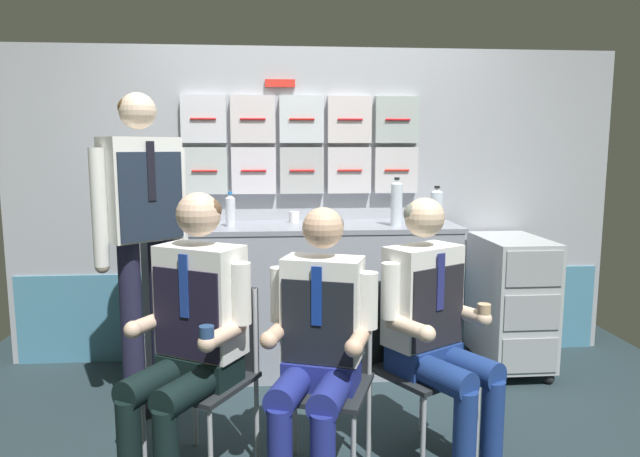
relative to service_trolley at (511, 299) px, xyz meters
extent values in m
cube|color=#A3A7B0|center=(-1.27, 0.39, 0.60)|extent=(4.20, 0.06, 2.15)
cube|color=teal|center=(-1.27, 0.35, -0.17)|extent=(4.12, 0.01, 0.62)
cube|color=#B5BEBD|center=(-2.02, 0.33, 0.85)|extent=(0.30, 0.06, 0.31)
cylinder|color=red|center=(-2.02, 0.29, 0.85)|extent=(0.17, 0.01, 0.01)
cube|color=silver|center=(-1.70, 0.33, 0.85)|extent=(0.30, 0.06, 0.31)
cylinder|color=red|center=(-1.70, 0.29, 0.85)|extent=(0.17, 0.01, 0.01)
cube|color=#B0B2B3|center=(-1.37, 0.33, 0.85)|extent=(0.30, 0.06, 0.31)
cylinder|color=red|center=(-1.37, 0.29, 0.85)|extent=(0.17, 0.01, 0.01)
cube|color=silver|center=(-1.05, 0.33, 0.85)|extent=(0.30, 0.06, 0.31)
cylinder|color=red|center=(-1.05, 0.29, 0.85)|extent=(0.17, 0.01, 0.01)
cube|color=silver|center=(-0.72, 0.33, 0.85)|extent=(0.30, 0.06, 0.31)
cylinder|color=red|center=(-0.72, 0.29, 0.85)|extent=(0.17, 0.01, 0.01)
cube|color=silver|center=(-2.02, 0.33, 1.19)|extent=(0.30, 0.06, 0.31)
cylinder|color=red|center=(-2.02, 0.29, 1.19)|extent=(0.17, 0.01, 0.01)
cube|color=silver|center=(-1.70, 0.33, 1.19)|extent=(0.30, 0.06, 0.31)
cylinder|color=red|center=(-1.70, 0.29, 1.19)|extent=(0.17, 0.01, 0.01)
cube|color=silver|center=(-1.37, 0.33, 1.19)|extent=(0.30, 0.06, 0.31)
cylinder|color=red|center=(-1.37, 0.29, 1.19)|extent=(0.17, 0.01, 0.01)
cube|color=silver|center=(-1.05, 0.33, 1.19)|extent=(0.30, 0.06, 0.31)
cylinder|color=red|center=(-1.05, 0.29, 1.19)|extent=(0.17, 0.01, 0.01)
cube|color=#A6B3B0|center=(-0.72, 0.33, 1.19)|extent=(0.30, 0.06, 0.31)
cylinder|color=red|center=(-0.72, 0.29, 1.19)|extent=(0.17, 0.01, 0.01)
cube|color=red|center=(-1.51, 0.34, 1.43)|extent=(0.20, 0.02, 0.05)
cube|color=#9499A8|center=(-1.37, 0.10, 0.00)|extent=(1.98, 0.52, 0.95)
cube|color=gray|center=(-1.37, 0.10, 0.49)|extent=(2.02, 0.53, 0.03)
sphere|color=black|center=(-0.15, -0.27, -0.44)|extent=(0.07, 0.07, 0.07)
sphere|color=black|center=(0.16, -0.27, -0.44)|extent=(0.07, 0.07, 0.07)
sphere|color=black|center=(-0.15, 0.28, -0.44)|extent=(0.07, 0.07, 0.07)
sphere|color=black|center=(0.16, 0.28, -0.44)|extent=(0.07, 0.07, 0.07)
cube|color=#AFB5B9|center=(0.00, 0.00, 0.00)|extent=(0.40, 0.64, 0.82)
cube|color=#9BA1A5|center=(0.00, -0.32, -0.27)|extent=(0.35, 0.01, 0.22)
cube|color=#9BA1A5|center=(0.00, -0.32, 0.00)|extent=(0.35, 0.01, 0.22)
cube|color=#9BA1A5|center=(0.00, -0.32, 0.28)|extent=(0.35, 0.01, 0.22)
cylinder|color=#28282D|center=(0.00, -0.30, 0.39)|extent=(0.32, 0.02, 0.02)
cylinder|color=#A8AAAF|center=(-2.15, -1.15, -0.27)|extent=(0.02, 0.02, 0.42)
cylinder|color=#A8AAAF|center=(-1.84, -1.34, -0.27)|extent=(0.02, 0.02, 0.42)
cylinder|color=#A8AAAF|center=(-1.97, -0.84, -0.27)|extent=(0.02, 0.02, 0.42)
cylinder|color=#A8AAAF|center=(-1.66, -1.03, -0.27)|extent=(0.02, 0.02, 0.42)
cube|color=#222629|center=(-1.91, -1.09, -0.04)|extent=(0.55, 0.55, 0.02)
cube|color=#222629|center=(-1.81, -0.93, 0.17)|extent=(0.33, 0.21, 0.40)
cylinder|color=#A8AAAF|center=(-1.97, -0.84, 0.17)|extent=(0.02, 0.02, 0.40)
cylinder|color=#A8AAAF|center=(-1.66, -1.03, 0.17)|extent=(0.02, 0.02, 0.40)
cylinder|color=black|center=(-2.17, -1.34, -0.21)|extent=(0.10, 0.10, 0.41)
cylinder|color=black|center=(-2.08, -1.19, 0.02)|extent=(0.31, 0.40, 0.13)
cylinder|color=black|center=(-1.91, -1.29, 0.02)|extent=(0.31, 0.40, 0.13)
cube|color=black|center=(-1.91, -1.09, 0.03)|extent=(0.40, 0.35, 0.12)
cube|color=white|center=(-1.90, -1.07, 0.33)|extent=(0.42, 0.36, 0.49)
cube|color=black|center=(-1.95, -1.16, 0.29)|extent=(0.30, 0.18, 0.39)
cube|color=navy|center=(-1.96, -1.17, 0.42)|extent=(0.04, 0.03, 0.27)
cylinder|color=white|center=(-2.08, -0.96, 0.39)|extent=(0.08, 0.08, 0.27)
cylinder|color=beige|center=(-2.12, -1.07, 0.23)|extent=(0.18, 0.25, 0.07)
sphere|color=beige|center=(-2.18, -1.16, 0.23)|extent=(0.08, 0.08, 0.08)
cylinder|color=white|center=(-1.71, -1.18, 0.39)|extent=(0.08, 0.08, 0.27)
cylinder|color=beige|center=(-1.79, -1.27, 0.23)|extent=(0.18, 0.25, 0.07)
sphere|color=beige|center=(-1.84, -1.36, 0.23)|extent=(0.08, 0.08, 0.08)
cylinder|color=navy|center=(-1.84, -1.36, 0.27)|extent=(0.06, 0.06, 0.06)
sphere|color=beige|center=(-1.90, -1.07, 0.71)|extent=(0.19, 0.19, 0.19)
ellipsoid|color=brown|center=(-1.89, -1.06, 0.73)|extent=(0.25, 0.25, 0.14)
cylinder|color=#A8AAAF|center=(-1.60, -1.30, -0.27)|extent=(0.02, 0.02, 0.42)
cylinder|color=#A8AAAF|center=(-1.48, -0.97, -0.27)|extent=(0.02, 0.02, 0.42)
cylinder|color=#A8AAAF|center=(-1.14, -1.09, -0.27)|extent=(0.02, 0.02, 0.42)
cube|color=#222629|center=(-1.37, -1.20, -0.04)|extent=(0.51, 0.51, 0.02)
cube|color=#222629|center=(-1.30, -1.02, 0.17)|extent=(0.36, 0.15, 0.40)
cylinder|color=#A8AAAF|center=(-1.48, -0.97, 0.17)|extent=(0.02, 0.02, 0.40)
cylinder|color=#A8AAAF|center=(-1.14, -1.09, 0.17)|extent=(0.02, 0.02, 0.40)
cylinder|color=navy|center=(-1.50, -1.32, 0.02)|extent=(0.24, 0.38, 0.13)
cylinder|color=navy|center=(-1.34, -1.37, 0.02)|extent=(0.24, 0.38, 0.13)
cube|color=navy|center=(-1.37, -1.20, 0.03)|extent=(0.37, 0.30, 0.12)
cube|color=white|center=(-1.36, -1.18, 0.31)|extent=(0.38, 0.29, 0.45)
cube|color=black|center=(-1.39, -1.27, 0.27)|extent=(0.30, 0.12, 0.36)
cube|color=navy|center=(-1.40, -1.28, 0.39)|extent=(0.04, 0.02, 0.25)
cylinder|color=white|center=(-1.55, -1.11, 0.36)|extent=(0.08, 0.08, 0.24)
cylinder|color=#D9AC8C|center=(-1.56, -1.21, 0.22)|extent=(0.14, 0.23, 0.07)
sphere|color=#D9AC8C|center=(-1.60, -1.31, 0.22)|extent=(0.08, 0.08, 0.08)
cylinder|color=white|center=(-1.18, -1.24, 0.36)|extent=(0.08, 0.08, 0.24)
cylinder|color=#D9AC8C|center=(-1.23, -1.33, 0.22)|extent=(0.14, 0.23, 0.07)
sphere|color=#D9AC8C|center=(-1.26, -1.43, 0.22)|extent=(0.08, 0.08, 0.08)
sphere|color=#D9AC8C|center=(-1.36, -1.18, 0.66)|extent=(0.18, 0.18, 0.18)
ellipsoid|color=gray|center=(-1.36, -1.16, 0.68)|extent=(0.22, 0.21, 0.12)
cylinder|color=#A8AAAF|center=(-0.93, -1.29, -0.27)|extent=(0.02, 0.02, 0.42)
cylinder|color=#A8AAAF|center=(-0.62, -1.11, -0.27)|extent=(0.02, 0.02, 0.42)
cylinder|color=#A8AAAF|center=(-1.12, -0.98, -0.27)|extent=(0.02, 0.02, 0.42)
cylinder|color=#A8AAAF|center=(-0.81, -0.80, -0.27)|extent=(0.02, 0.02, 0.42)
cube|color=#222629|center=(-0.87, -1.04, -0.04)|extent=(0.55, 0.55, 0.02)
cube|color=#222629|center=(-0.97, -0.88, 0.17)|extent=(0.33, 0.21, 0.40)
cylinder|color=#A8AAAF|center=(-1.12, -0.98, 0.17)|extent=(0.02, 0.02, 0.40)
cylinder|color=#A8AAAF|center=(-0.81, -0.80, 0.17)|extent=(0.02, 0.02, 0.40)
cylinder|color=navy|center=(-0.78, -1.37, -0.21)|extent=(0.10, 0.10, 0.41)
cylinder|color=navy|center=(-0.62, -1.28, -0.21)|extent=(0.10, 0.10, 0.41)
cylinder|color=navy|center=(-0.86, -1.23, 0.02)|extent=(0.30, 0.38, 0.13)
cylinder|color=navy|center=(-0.71, -1.14, 0.02)|extent=(0.30, 0.38, 0.13)
cube|color=navy|center=(-0.87, -1.04, 0.03)|extent=(0.39, 0.34, 0.12)
cube|color=white|center=(-0.88, -1.03, 0.32)|extent=(0.40, 0.35, 0.47)
cube|color=black|center=(-0.83, -1.11, 0.28)|extent=(0.28, 0.17, 0.37)
cube|color=navy|center=(-0.82, -1.12, 0.40)|extent=(0.04, 0.03, 0.26)
cylinder|color=white|center=(-1.06, -1.13, 0.37)|extent=(0.08, 0.08, 0.25)
cylinder|color=beige|center=(-0.99, -1.21, 0.22)|extent=(0.18, 0.24, 0.07)
sphere|color=beige|center=(-0.93, -1.30, 0.22)|extent=(0.08, 0.08, 0.08)
cylinder|color=white|center=(-0.70, -0.92, 0.37)|extent=(0.08, 0.08, 0.25)
cylinder|color=beige|center=(-0.67, -1.02, 0.22)|extent=(0.18, 0.24, 0.07)
sphere|color=beige|center=(-0.61, -1.11, 0.22)|extent=(0.08, 0.08, 0.08)
cylinder|color=tan|center=(-0.61, -1.11, 0.26)|extent=(0.06, 0.06, 0.06)
sphere|color=beige|center=(-0.88, -1.03, 0.68)|extent=(0.18, 0.18, 0.18)
ellipsoid|color=gray|center=(-0.89, -1.01, 0.70)|extent=(0.24, 0.23, 0.13)
cube|color=black|center=(-2.35, -0.46, -0.45)|extent=(0.22, 0.24, 0.06)
cube|color=black|center=(-2.20, -0.33, -0.45)|extent=(0.22, 0.24, 0.06)
cylinder|color=#1F1E36|center=(-2.36, -0.43, 0.04)|extent=(0.12, 0.12, 0.92)
cylinder|color=#1F1E36|center=(-2.22, -0.32, 0.04)|extent=(0.12, 0.12, 0.92)
cube|color=white|center=(-2.29, -0.37, 0.78)|extent=(0.45, 0.43, 0.56)
cube|color=#1D2839|center=(-2.22, -0.47, 0.74)|extent=(0.29, 0.24, 0.47)
cube|color=black|center=(-2.21, -0.47, 0.88)|extent=(0.04, 0.03, 0.31)
cylinder|color=white|center=(-2.48, -0.52, 0.69)|extent=(0.08, 0.08, 0.62)
sphere|color=beige|center=(-2.48, -0.52, 0.38)|extent=(0.08, 0.08, 0.08)
cylinder|color=white|center=(-2.11, -0.22, 0.69)|extent=(0.08, 0.08, 0.62)
sphere|color=beige|center=(-2.11, -0.22, 0.38)|extent=(0.08, 0.08, 0.08)
sphere|color=beige|center=(-2.29, -0.37, 1.20)|extent=(0.20, 0.20, 0.20)
ellipsoid|color=brown|center=(-2.30, -0.36, 1.22)|extent=(0.26, 0.26, 0.14)
cylinder|color=silver|center=(-1.84, 0.07, 0.59)|extent=(0.06, 0.06, 0.18)
cone|color=silver|center=(-1.84, 0.07, 0.69)|extent=(0.06, 0.06, 0.02)
cylinder|color=blue|center=(-1.84, 0.07, 0.72)|extent=(0.03, 0.03, 0.02)
cylinder|color=silver|center=(-0.50, 0.08, 0.61)|extent=(0.08, 0.08, 0.21)
cone|color=silver|center=(-0.50, 0.08, 0.72)|extent=(0.08, 0.08, 0.02)
cylinder|color=black|center=(-0.50, 0.08, 0.75)|extent=(0.04, 0.04, 0.02)
cylinder|color=silver|center=(-0.78, 0.01, 0.64)|extent=(0.07, 0.07, 0.27)
cone|color=silver|center=(-0.78, 0.01, 0.78)|extent=(0.07, 0.07, 0.02)
cylinder|color=black|center=(-0.78, 0.01, 0.81)|extent=(0.03, 0.03, 0.02)
cylinder|color=white|center=(-0.58, 0.18, 0.54)|extent=(0.07, 0.07, 0.07)
cylinder|color=#382114|center=(-0.58, 0.18, 0.57)|extent=(0.06, 0.06, 0.01)
cylinder|color=navy|center=(-1.99, 0.00, 0.53)|extent=(0.07, 0.07, 0.06)
cylinder|color=#382114|center=(-1.99, 0.00, 0.56)|extent=(0.06, 0.06, 0.01)
cylinder|color=white|center=(-1.43, 0.23, 0.54)|extent=(0.07, 0.07, 0.08)
cylinder|color=#382114|center=(-1.43, 0.23, 0.57)|extent=(0.06, 0.06, 0.01)
camera|label=1|loc=(-1.58, -3.57, 1.00)|focal=32.06mm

